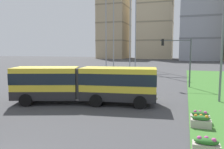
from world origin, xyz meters
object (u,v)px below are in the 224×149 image
(flower_planter_1, at_px, (206,146))
(streetlight_median, at_px, (222,43))
(articulated_bus, at_px, (85,84))
(apartment_tower_westcentre, at_px, (155,15))
(flower_planter_3, at_px, (200,117))
(car_navy_sedan, at_px, (83,77))
(traffic_light_far_right, at_px, (180,54))
(flower_planter_2, at_px, (201,121))
(apartment_tower_west, at_px, (114,25))

(flower_planter_1, distance_m, streetlight_median, 11.75)
(streetlight_median, bearing_deg, flower_planter_1, -100.12)
(articulated_bus, relative_size, apartment_tower_westcentre, 0.27)
(flower_planter_1, relative_size, flower_planter_3, 1.00)
(car_navy_sedan, height_order, traffic_light_far_right, traffic_light_far_right)
(flower_planter_3, distance_m, streetlight_median, 8.09)
(articulated_bus, bearing_deg, apartment_tower_westcentre, 94.25)
(streetlight_median, bearing_deg, car_navy_sedan, 156.78)
(traffic_light_far_right, bearing_deg, apartment_tower_westcentre, 99.30)
(traffic_light_far_right, bearing_deg, flower_planter_3, -83.31)
(streetlight_median, xyz_separation_m, apartment_tower_westcentre, (-18.20, 96.93, 17.55))
(articulated_bus, relative_size, flower_planter_1, 10.93)
(car_navy_sedan, height_order, flower_planter_1, car_navy_sedan)
(car_navy_sedan, bearing_deg, streetlight_median, -23.22)
(traffic_light_far_right, xyz_separation_m, apartment_tower_westcentre, (-14.73, 89.94, 18.61))
(articulated_bus, bearing_deg, flower_planter_3, -15.85)
(flower_planter_2, height_order, apartment_tower_west, apartment_tower_west)
(flower_planter_3, height_order, apartment_tower_westcentre, apartment_tower_westcentre)
(flower_planter_1, xyz_separation_m, flower_planter_2, (0.00, 3.38, 0.00))
(traffic_light_far_right, xyz_separation_m, apartment_tower_west, (-36.54, 89.00, 14.08))
(car_navy_sedan, distance_m, flower_planter_1, 22.53)
(flower_planter_2, distance_m, traffic_light_far_right, 14.76)
(apartment_tower_westcentre, bearing_deg, apartment_tower_west, -177.54)
(articulated_bus, relative_size, car_navy_sedan, 2.68)
(apartment_tower_west, height_order, apartment_tower_westcentre, apartment_tower_westcentre)
(apartment_tower_westcentre, bearing_deg, articulated_bus, -85.75)
(flower_planter_3, bearing_deg, articulated_bus, 164.15)
(streetlight_median, distance_m, apartment_tower_west, 104.81)
(car_navy_sedan, xyz_separation_m, apartment_tower_westcentre, (-2.15, 90.04, 21.82))
(articulated_bus, height_order, apartment_tower_west, apartment_tower_west)
(articulated_bus, xyz_separation_m, apartment_tower_west, (-29.30, 99.86, 16.39))
(flower_planter_2, relative_size, traffic_light_far_right, 0.19)
(flower_planter_3, height_order, apartment_tower_west, apartment_tower_west)
(streetlight_median, height_order, apartment_tower_westcentre, apartment_tower_westcentre)
(flower_planter_3, xyz_separation_m, streetlight_median, (1.90, 6.37, 4.60))
(flower_planter_1, height_order, flower_planter_3, same)
(articulated_bus, distance_m, apartment_tower_west, 105.36)
(car_navy_sedan, relative_size, flower_planter_3, 4.07)
(flower_planter_1, bearing_deg, flower_planter_3, 90.00)
(flower_planter_2, xyz_separation_m, streetlight_median, (1.90, 7.26, 4.60))
(flower_planter_1, relative_size, traffic_light_far_right, 0.19)
(car_navy_sedan, distance_m, traffic_light_far_right, 12.98)
(flower_planter_1, bearing_deg, apartment_tower_westcentre, 98.62)
(flower_planter_1, xyz_separation_m, traffic_light_far_right, (-1.57, 17.63, 3.54))
(car_navy_sedan, height_order, flower_planter_2, car_navy_sedan)
(traffic_light_far_right, xyz_separation_m, streetlight_median, (3.47, -6.99, 1.06))
(apartment_tower_westcentre, bearing_deg, flower_planter_1, -81.38)
(articulated_bus, distance_m, car_navy_sedan, 12.04)
(flower_planter_2, relative_size, apartment_tower_westcentre, 0.02)
(articulated_bus, bearing_deg, streetlight_median, 19.89)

